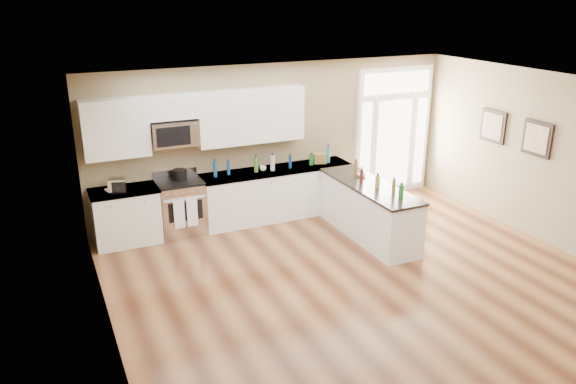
{
  "coord_description": "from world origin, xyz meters",
  "views": [
    {
      "loc": [
        -4.01,
        -5.28,
        3.98
      ],
      "look_at": [
        -0.69,
        2.0,
        1.12
      ],
      "focal_mm": 35.0,
      "sensor_mm": 36.0,
      "label": 1
    }
  ],
  "objects_px": {
    "peninsula_cabinet": "(368,212)",
    "toaster_oven": "(117,185)",
    "stockpot": "(180,174)",
    "kitchen_range": "(181,207)"
  },
  "relations": [
    {
      "from": "stockpot",
      "to": "kitchen_range",
      "type": "bearing_deg",
      "value": -110.23
    },
    {
      "from": "kitchen_range",
      "to": "toaster_oven",
      "type": "distance_m",
      "value": 1.18
    },
    {
      "from": "kitchen_range",
      "to": "toaster_oven",
      "type": "height_order",
      "value": "toaster_oven"
    },
    {
      "from": "peninsula_cabinet",
      "to": "toaster_oven",
      "type": "bearing_deg",
      "value": 160.77
    },
    {
      "from": "peninsula_cabinet",
      "to": "stockpot",
      "type": "bearing_deg",
      "value": 151.32
    },
    {
      "from": "stockpot",
      "to": "toaster_oven",
      "type": "xyz_separation_m",
      "value": [
        -1.06,
        -0.19,
        0.01
      ]
    },
    {
      "from": "stockpot",
      "to": "peninsula_cabinet",
      "type": "bearing_deg",
      "value": -28.68
    },
    {
      "from": "peninsula_cabinet",
      "to": "toaster_oven",
      "type": "distance_m",
      "value": 4.17
    },
    {
      "from": "stockpot",
      "to": "toaster_oven",
      "type": "relative_size",
      "value": 0.92
    },
    {
      "from": "peninsula_cabinet",
      "to": "stockpot",
      "type": "height_order",
      "value": "stockpot"
    }
  ]
}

